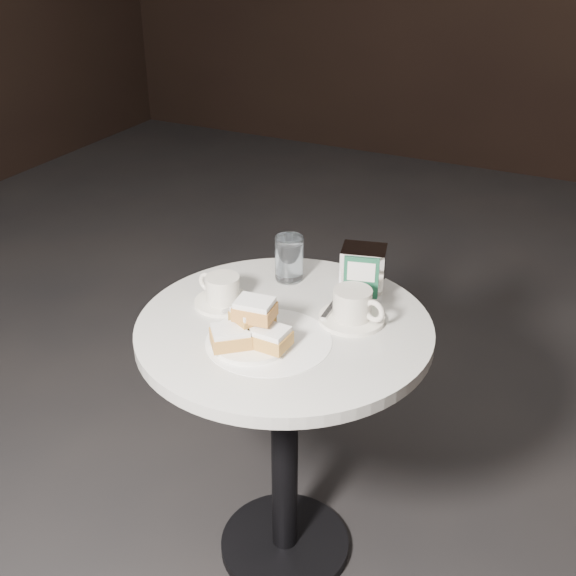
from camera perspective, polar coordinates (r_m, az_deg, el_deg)
The scene contains 9 objects.
ground at distance 2.18m, azimuth -0.25°, elevation -19.80°, with size 7.00×7.00×0.00m, color black.
cafe_table at distance 1.81m, azimuth -0.29°, elevation -8.19°, with size 0.70×0.70×0.74m.
sugar_spill at distance 1.63m, azimuth -1.53°, elevation -4.19°, with size 0.29×0.29×0.00m, color white.
beignet_plate at distance 1.60m, azimuth -2.91°, elevation -3.32°, with size 0.22×0.22×0.11m.
coffee_cup_left at distance 1.77m, azimuth -5.19°, elevation -0.31°, with size 0.17×0.17×0.07m.
coffee_cup_right at distance 1.70m, azimuth 5.14°, elevation -1.55°, with size 0.18×0.18×0.08m.
water_glass_left at distance 1.87m, azimuth 0.09°, elevation 2.32°, with size 0.08×0.08×0.12m.
water_glass_right at distance 1.82m, azimuth 5.68°, elevation 1.42°, with size 0.09×0.09×0.12m.
napkin_dispenser at distance 1.80m, azimuth 5.94°, elevation 1.32°, with size 0.13×0.11×0.13m.
Camera 1 is at (0.65, -1.29, 1.63)m, focal length 45.00 mm.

